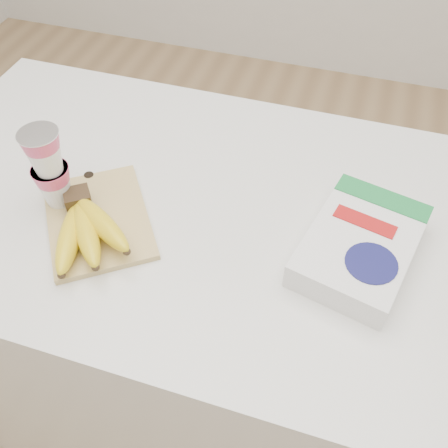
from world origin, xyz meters
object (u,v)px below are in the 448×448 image
bananas (85,228)px  yogurt_stack (49,167)px  cutting_board (98,219)px  cereal_box (360,245)px  table (176,307)px

bananas → yogurt_stack: 0.13m
cutting_board → cereal_box: bearing=-27.5°
cereal_box → bananas: bearing=-153.1°
cutting_board → yogurt_stack: yogurt_stack is taller
yogurt_stack → cereal_box: bearing=5.0°
yogurt_stack → cutting_board: bearing=-10.7°
cutting_board → cereal_box: size_ratio=0.87×
cutting_board → yogurt_stack: (-0.09, 0.02, 0.10)m
table → yogurt_stack: bearing=-154.1°
yogurt_stack → cereal_box: (0.58, 0.05, -0.08)m
table → cutting_board: bearing=-130.7°
table → yogurt_stack: 0.57m
table → bananas: 0.50m
cutting_board → table: bearing=14.0°
bananas → yogurt_stack: yogurt_stack is taller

